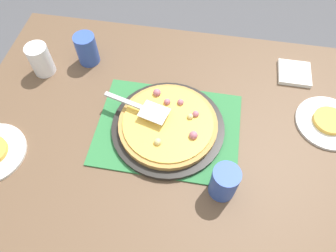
# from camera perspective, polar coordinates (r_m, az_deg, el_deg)

# --- Properties ---
(ground_plane) EXTENTS (8.00, 8.00, 0.00)m
(ground_plane) POSITION_cam_1_polar(r_m,az_deg,el_deg) (1.75, 0.00, -13.70)
(ground_plane) COLOR #4C4C51
(dining_table) EXTENTS (1.40, 1.00, 0.75)m
(dining_table) POSITION_cam_1_polar(r_m,az_deg,el_deg) (1.16, 0.00, -3.44)
(dining_table) COLOR brown
(dining_table) RESTS_ON ground_plane
(placemat) EXTENTS (0.48, 0.36, 0.01)m
(placemat) POSITION_cam_1_polar(r_m,az_deg,el_deg) (1.06, 0.00, -0.49)
(placemat) COLOR #2D753D
(placemat) RESTS_ON dining_table
(pizza_pan) EXTENTS (0.38, 0.38, 0.01)m
(pizza_pan) POSITION_cam_1_polar(r_m,az_deg,el_deg) (1.05, 0.00, -0.20)
(pizza_pan) COLOR black
(pizza_pan) RESTS_ON placemat
(pizza) EXTENTS (0.33, 0.33, 0.05)m
(pizza) POSITION_cam_1_polar(r_m,az_deg,el_deg) (1.04, 0.05, 0.43)
(pizza) COLOR #B78442
(pizza) RESTS_ON pizza_pan
(plate_far_right) EXTENTS (0.22, 0.22, 0.01)m
(plate_far_right) POSITION_cam_1_polar(r_m,az_deg,el_deg) (1.21, 27.13, 0.55)
(plate_far_right) COLOR white
(plate_far_right) RESTS_ON dining_table
(served_slice_right) EXTENTS (0.11, 0.11, 0.02)m
(served_slice_right) POSITION_cam_1_polar(r_m,az_deg,el_deg) (1.20, 27.37, 0.88)
(served_slice_right) COLOR gold
(served_slice_right) RESTS_ON plate_far_right
(cup_near) EXTENTS (0.08, 0.08, 0.12)m
(cup_near) POSITION_cam_1_polar(r_m,az_deg,el_deg) (1.26, -14.58, 13.40)
(cup_near) COLOR #3351AD
(cup_near) RESTS_ON dining_table
(cup_far) EXTENTS (0.08, 0.08, 0.12)m
(cup_far) POSITION_cam_1_polar(r_m,az_deg,el_deg) (1.27, -22.21, 11.13)
(cup_far) COLOR white
(cup_far) RESTS_ON dining_table
(cup_corner) EXTENTS (0.08, 0.08, 0.12)m
(cup_corner) POSITION_cam_1_polar(r_m,az_deg,el_deg) (0.93, 10.19, -10.04)
(cup_corner) COLOR #3351AD
(cup_corner) RESTS_ON dining_table
(pizza_server) EXTENTS (0.23, 0.10, 0.01)m
(pizza_server) POSITION_cam_1_polar(r_m,az_deg,el_deg) (1.03, -4.92, 3.40)
(pizza_server) COLOR silver
(pizza_server) RESTS_ON pizza
(napkin_stack) EXTENTS (0.12, 0.12, 0.02)m
(napkin_stack) POSITION_cam_1_polar(r_m,az_deg,el_deg) (1.30, 22.03, 8.92)
(napkin_stack) COLOR white
(napkin_stack) RESTS_ON dining_table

